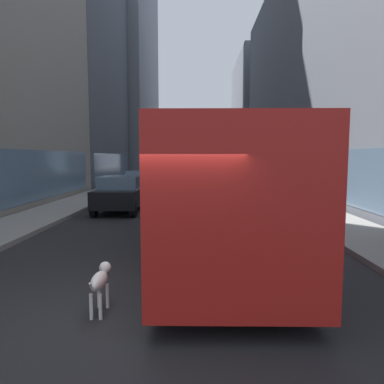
# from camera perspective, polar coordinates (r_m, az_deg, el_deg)

# --- Properties ---
(ground_plane) EXTENTS (120.00, 120.00, 0.00)m
(ground_plane) POSITION_cam_1_polar(r_m,az_deg,el_deg) (40.41, -0.08, 2.19)
(ground_plane) COLOR #232326
(sidewalk_left) EXTENTS (2.40, 110.00, 0.15)m
(sidewalk_left) POSITION_cam_1_polar(r_m,az_deg,el_deg) (40.89, -8.10, 2.28)
(sidewalk_left) COLOR gray
(sidewalk_left) RESTS_ON ground
(sidewalk_right) EXTENTS (2.40, 110.00, 0.15)m
(sidewalk_right) POSITION_cam_1_polar(r_m,az_deg,el_deg) (40.72, 7.97, 2.26)
(sidewalk_right) COLOR gray
(sidewalk_right) RESTS_ON ground
(building_left_mid) EXTENTS (8.74, 15.29, 21.98)m
(building_left_mid) POSITION_cam_1_polar(r_m,az_deg,el_deg) (37.71, -19.65, 18.42)
(building_left_mid) COLOR #4C515B
(building_left_mid) RESTS_ON ground
(building_left_far) EXTENTS (11.31, 21.10, 41.75)m
(building_left_far) POSITION_cam_1_polar(r_m,az_deg,el_deg) (57.73, -12.91, 24.14)
(building_left_far) COLOR slate
(building_left_far) RESTS_ON ground
(building_right_mid) EXTENTS (8.79, 23.18, 18.50)m
(building_right_mid) POSITION_cam_1_polar(r_m,az_deg,el_deg) (37.72, 18.91, 15.74)
(building_right_mid) COLOR slate
(building_right_mid) RESTS_ON ground
(building_right_far) EXTENTS (9.66, 17.76, 18.18)m
(building_right_far) POSITION_cam_1_polar(r_m,az_deg,el_deg) (59.44, 12.00, 11.95)
(building_right_far) COLOR slate
(building_right_far) RESTS_ON ground
(transit_bus) EXTENTS (2.78, 11.53, 3.05)m
(transit_bus) POSITION_cam_1_polar(r_m,az_deg,el_deg) (10.10, 4.04, 1.79)
(transit_bus) COLOR red
(transit_bus) RESTS_ON ground
(car_silver_sedan) EXTENTS (1.85, 4.28, 1.62)m
(car_silver_sedan) POSITION_cam_1_polar(r_m,az_deg,el_deg) (22.27, -8.05, 1.40)
(car_silver_sedan) COLOR #B7BABF
(car_silver_sedan) RESTS_ON ground
(car_red_coupe) EXTENTS (1.70, 4.29, 1.62)m
(car_red_coupe) POSITION_cam_1_polar(r_m,az_deg,el_deg) (27.96, 5.27, 2.29)
(car_red_coupe) COLOR red
(car_red_coupe) RESTS_ON ground
(car_black_suv) EXTENTS (1.84, 3.94, 1.62)m
(car_black_suv) POSITION_cam_1_polar(r_m,az_deg,el_deg) (16.14, -11.46, -0.27)
(car_black_suv) COLOR black
(car_black_suv) RESTS_ON ground
(car_yellow_taxi) EXTENTS (1.89, 4.63, 1.62)m
(car_yellow_taxi) POSITION_cam_1_polar(r_m,az_deg,el_deg) (38.36, 4.06, 3.22)
(car_yellow_taxi) COLOR yellow
(car_yellow_taxi) RESTS_ON ground
(box_truck) EXTENTS (2.30, 7.50, 3.05)m
(box_truck) POSITION_cam_1_polar(r_m,az_deg,el_deg) (42.24, -1.67, 4.60)
(box_truck) COLOR silver
(box_truck) RESTS_ON ground
(dalmatian_dog) EXTENTS (0.22, 0.96, 0.72)m
(dalmatian_dog) POSITION_cam_1_polar(r_m,az_deg,el_deg) (5.91, -14.71, -13.74)
(dalmatian_dog) COLOR white
(dalmatian_dog) RESTS_ON ground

